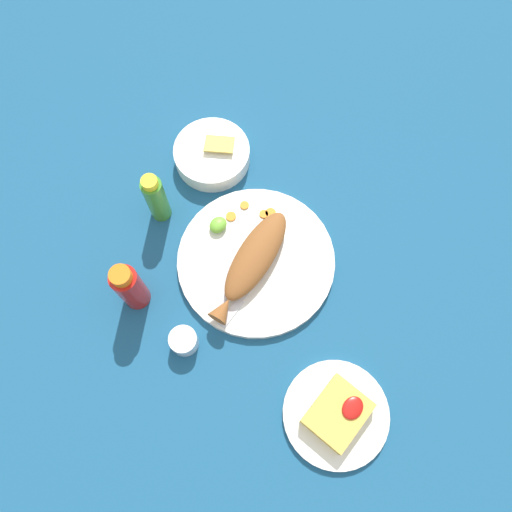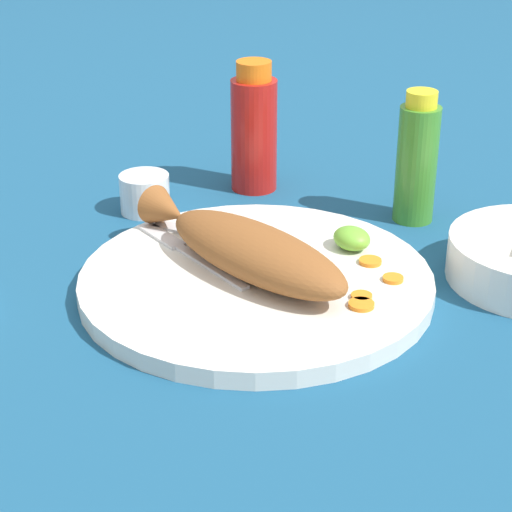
# 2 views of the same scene
# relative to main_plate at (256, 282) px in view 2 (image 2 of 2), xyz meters

# --- Properties ---
(ground_plane) EXTENTS (4.00, 4.00, 0.00)m
(ground_plane) POSITION_rel_main_plate_xyz_m (0.00, 0.00, -0.01)
(ground_plane) COLOR navy
(main_plate) EXTENTS (0.35, 0.35, 0.02)m
(main_plate) POSITION_rel_main_plate_xyz_m (0.00, 0.00, 0.00)
(main_plate) COLOR silver
(main_plate) RESTS_ON ground_plane
(fried_fish) EXTENTS (0.28, 0.11, 0.05)m
(fried_fish) POSITION_rel_main_plate_xyz_m (-0.01, -0.00, 0.03)
(fried_fish) COLOR brown
(fried_fish) RESTS_ON main_plate
(fork_near) EXTENTS (0.19, 0.03, 0.00)m
(fork_near) POSITION_rel_main_plate_xyz_m (-0.08, -0.03, 0.01)
(fork_near) COLOR silver
(fork_near) RESTS_ON main_plate
(fork_far) EXTENTS (0.16, 0.11, 0.00)m
(fork_far) POSITION_rel_main_plate_xyz_m (-0.09, 0.01, 0.01)
(fork_far) COLOR silver
(fork_far) RESTS_ON main_plate
(carrot_slice_near) EXTENTS (0.02, 0.02, 0.00)m
(carrot_slice_near) POSITION_rel_main_plate_xyz_m (0.10, 0.06, 0.01)
(carrot_slice_near) COLOR orange
(carrot_slice_near) RESTS_ON main_plate
(carrot_slice_mid) EXTENTS (0.02, 0.02, 0.00)m
(carrot_slice_mid) POSITION_rel_main_plate_xyz_m (0.11, 0.05, 0.01)
(carrot_slice_mid) COLOR orange
(carrot_slice_mid) RESTS_ON main_plate
(carrot_slice_far) EXTENTS (0.02, 0.02, 0.00)m
(carrot_slice_far) POSITION_rel_main_plate_xyz_m (0.08, 0.10, 0.01)
(carrot_slice_far) COLOR orange
(carrot_slice_far) RESTS_ON main_plate
(carrot_slice_extra) EXTENTS (0.02, 0.02, 0.00)m
(carrot_slice_extra) POSITION_rel_main_plate_xyz_m (0.04, 0.11, 0.01)
(carrot_slice_extra) COLOR orange
(carrot_slice_extra) RESTS_ON main_plate
(lime_wedge_main) EXTENTS (0.04, 0.04, 0.02)m
(lime_wedge_main) POSITION_rel_main_plate_xyz_m (0.01, 0.11, 0.02)
(lime_wedge_main) COLOR #6BB233
(lime_wedge_main) RESTS_ON main_plate
(hot_sauce_bottle_red) EXTENTS (0.06, 0.06, 0.16)m
(hot_sauce_bottle_red) POSITION_rel_main_plate_xyz_m (-0.23, 0.15, 0.07)
(hot_sauce_bottle_red) COLOR #B21914
(hot_sauce_bottle_red) RESTS_ON ground_plane
(hot_sauce_bottle_green) EXTENTS (0.05, 0.05, 0.15)m
(hot_sauce_bottle_green) POSITION_rel_main_plate_xyz_m (-0.04, 0.25, 0.06)
(hot_sauce_bottle_green) COLOR #3D8428
(hot_sauce_bottle_green) RESTS_ON ground_plane
(salt_cup) EXTENTS (0.06, 0.06, 0.05)m
(salt_cup) POSITION_rel_main_plate_xyz_m (-0.24, -0.00, 0.01)
(salt_cup) COLOR silver
(salt_cup) RESTS_ON ground_plane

